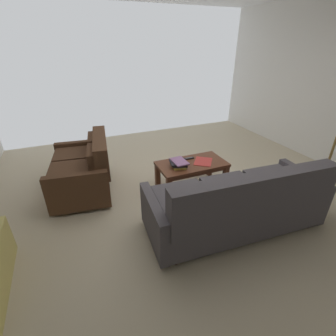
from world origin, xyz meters
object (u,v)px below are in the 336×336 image
(sofa_main, at_px, (238,203))
(loose_magazine, at_px, (203,161))
(coffee_table, at_px, (192,167))
(coffee_mug, at_px, (304,171))
(book_stack, at_px, (179,163))
(tv_remote, at_px, (189,158))
(end_table, at_px, (306,182))
(loveseat_near, at_px, (84,169))

(sofa_main, bearing_deg, loose_magazine, -97.16)
(coffee_table, bearing_deg, coffee_mug, 132.68)
(sofa_main, relative_size, book_stack, 7.22)
(book_stack, relative_size, tv_remote, 1.81)
(end_table, height_order, coffee_mug, coffee_mug)
(coffee_table, height_order, coffee_mug, coffee_mug)
(loose_magazine, bearing_deg, book_stack, -143.57)
(sofa_main, distance_m, coffee_mug, 0.96)
(coffee_mug, bearing_deg, book_stack, -40.78)
(sofa_main, height_order, tv_remote, sofa_main)
(coffee_mug, bearing_deg, end_table, 141.93)
(sofa_main, relative_size, tv_remote, 13.09)
(loveseat_near, relative_size, loose_magazine, 4.37)
(sofa_main, height_order, loose_magazine, sofa_main)
(loveseat_near, relative_size, end_table, 2.37)
(coffee_table, xyz_separation_m, book_stack, (0.22, 0.02, 0.12))
(loose_magazine, bearing_deg, coffee_table, -152.28)
(loveseat_near, xyz_separation_m, loose_magazine, (-1.66, 0.57, 0.06))
(end_table, height_order, tv_remote, end_table)
(book_stack, bearing_deg, tv_remote, -145.92)
(sofa_main, bearing_deg, coffee_mug, 179.23)
(book_stack, height_order, loose_magazine, book_stack)
(tv_remote, xyz_separation_m, loose_magazine, (-0.16, 0.17, -0.01))
(tv_remote, relative_size, loose_magazine, 0.53)
(sofa_main, xyz_separation_m, loose_magazine, (-0.13, -1.02, 0.05))
(coffee_table, xyz_separation_m, coffee_mug, (-0.98, 1.06, 0.26))
(coffee_mug, height_order, tv_remote, coffee_mug)
(coffee_mug, bearing_deg, loose_magazine, -52.08)
(coffee_table, xyz_separation_m, loose_magazine, (-0.17, 0.03, 0.07))
(sofa_main, bearing_deg, loveseat_near, -45.99)
(sofa_main, bearing_deg, book_stack, -75.22)
(sofa_main, relative_size, coffee_table, 2.08)
(coffee_table, xyz_separation_m, tv_remote, (-0.02, -0.14, 0.08))
(end_table, xyz_separation_m, loose_magazine, (0.86, -1.07, -0.03))
(coffee_table, bearing_deg, tv_remote, -97.30)
(coffee_mug, height_order, book_stack, coffee_mug)
(book_stack, bearing_deg, loose_magazine, 179.29)
(end_table, relative_size, loose_magazine, 1.85)
(loveseat_near, xyz_separation_m, coffee_mug, (-2.47, 1.60, 0.25))
(end_table, xyz_separation_m, book_stack, (1.25, -1.08, 0.01))
(sofa_main, xyz_separation_m, tv_remote, (0.03, -1.19, 0.06))
(loveseat_near, bearing_deg, coffee_table, 160.06)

